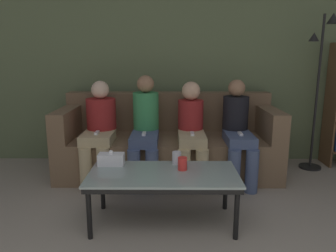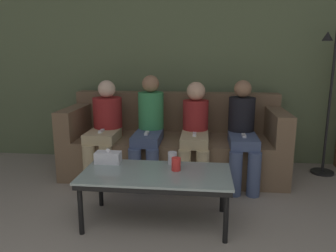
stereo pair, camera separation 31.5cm
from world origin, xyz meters
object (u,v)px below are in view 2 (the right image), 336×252
seated_person_mid_right (195,130)px  seated_person_right_end (242,131)px  coffee_table (156,177)px  seated_person_left_end (105,126)px  cup_near_left (176,164)px  couch (174,144)px  cup_near_right (172,158)px  standing_lamp (334,77)px  seated_person_mid_left (149,126)px  tissue_box (108,157)px

seated_person_mid_right → seated_person_right_end: 0.50m
coffee_table → seated_person_right_end: 1.25m
coffee_table → seated_person_left_end: 1.24m
seated_person_left_end → seated_person_mid_right: bearing=-2.1°
cup_near_left → seated_person_mid_right: (0.13, 0.88, 0.08)m
couch → cup_near_right: 1.01m
cup_near_right → seated_person_right_end: seated_person_right_end is taller
cup_near_right → standing_lamp: standing_lamp is taller
couch → cup_near_left: size_ratio=22.90×
cup_near_left → cup_near_right: cup_near_right is taller
cup_near_left → seated_person_right_end: seated_person_right_end is taller
coffee_table → seated_person_mid_left: (-0.22, 0.96, 0.21)m
tissue_box → seated_person_mid_left: 0.81m
cup_near_left → tissue_box: 0.62m
seated_person_left_end → seated_person_right_end: size_ratio=0.99×
standing_lamp → cup_near_right: bearing=-146.0°
standing_lamp → seated_person_left_end: 2.60m
couch → cup_near_left: bearing=-83.9°
seated_person_mid_left → cup_near_left: bearing=-67.3°
standing_lamp → seated_person_right_end: 1.22m
standing_lamp → seated_person_left_end: (-2.52, -0.37, -0.53)m
seated_person_mid_left → seated_person_mid_right: seated_person_mid_left is taller
cup_near_right → seated_person_mid_right: bearing=76.8°
seated_person_mid_right → cup_near_left: bearing=-98.2°
seated_person_mid_right → standing_lamp: bearing=15.0°
standing_lamp → seated_person_mid_left: size_ratio=1.59×
couch → seated_person_left_end: 0.83m
cup_near_left → cup_near_right: bearing=106.7°
standing_lamp → seated_person_mid_right: standing_lamp is taller
tissue_box → cup_near_left: bearing=-11.2°
tissue_box → coffee_table: bearing=-22.6°
couch → seated_person_left_end: size_ratio=2.26×
cup_near_right → standing_lamp: bearing=34.0°
couch → seated_person_mid_right: size_ratio=2.28×
seated_person_mid_left → seated_person_mid_right: bearing=-1.0°
coffee_table → cup_near_right: 0.26m
coffee_table → seated_person_mid_left: seated_person_mid_left is taller
couch → seated_person_right_end: (0.75, -0.26, 0.25)m
tissue_box → cup_near_right: bearing=2.9°
coffee_table → seated_person_right_end: seated_person_right_end is taller
couch → coffee_table: (-0.03, -1.21, 0.06)m
couch → tissue_box: 1.14m
cup_near_right → standing_lamp: size_ratio=0.06×
cup_near_right → tissue_box: tissue_box is taller
seated_person_mid_right → seated_person_right_end: (0.50, 0.00, 0.01)m
standing_lamp → seated_person_mid_right: (-1.52, -0.40, -0.55)m
cup_near_right → cup_near_left: bearing=-73.3°
couch → tissue_box: (-0.49, -1.02, 0.15)m
cup_near_right → seated_person_right_end: size_ratio=0.10×
coffee_table → seated_person_left_end: bearing=126.0°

